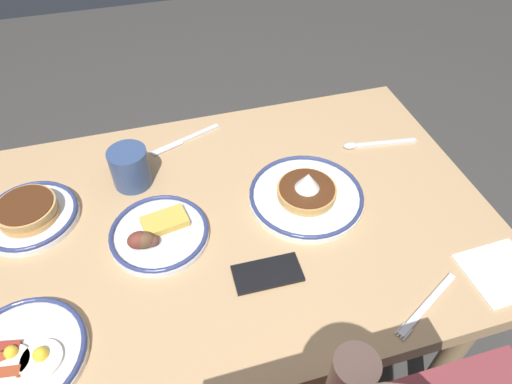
{
  "coord_description": "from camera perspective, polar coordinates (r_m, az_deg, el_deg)",
  "views": [
    {
      "loc": [
        0.13,
        0.68,
        1.52
      ],
      "look_at": [
        -0.07,
        -0.04,
        0.75
      ],
      "focal_mm": 31.55,
      "sensor_mm": 36.0,
      "label": 1
    }
  ],
  "objects": [
    {
      "name": "dining_table",
      "position": [
        1.12,
        -2.97,
        -5.98
      ],
      "size": [
        1.22,
        0.81,
        0.72
      ],
      "color": "tan",
      "rests_on": "ground_plane"
    },
    {
      "name": "plate_far_companion",
      "position": [
        1.16,
        -26.83,
        -2.5
      ],
      "size": [
        0.22,
        0.22,
        0.05
      ],
      "color": "white",
      "rests_on": "dining_table"
    },
    {
      "name": "ground_plane",
      "position": [
        1.67,
        -2.1,
        -19.68
      ],
      "size": [
        6.0,
        6.0,
        0.0
      ],
      "primitive_type": "plane",
      "color": "#3C3A37"
    },
    {
      "name": "paper_napkin",
      "position": [
        1.09,
        28.66,
        -8.93
      ],
      "size": [
        0.15,
        0.15,
        0.0
      ],
      "primitive_type": "cube",
      "rotation": [
        0.0,
        0.0,
        0.03
      ],
      "color": "white",
      "rests_on": "dining_table"
    },
    {
      "name": "plate_far_side",
      "position": [
        1.09,
        6.39,
        -0.28
      ],
      "size": [
        0.28,
        0.28,
        0.09
      ],
      "color": "white",
      "rests_on": "dining_table"
    },
    {
      "name": "coffee_mug",
      "position": [
        1.15,
        -15.65,
        3.15
      ],
      "size": [
        0.1,
        0.13,
        0.1
      ],
      "color": "#334772",
      "rests_on": "dining_table"
    },
    {
      "name": "butter_knife",
      "position": [
        1.28,
        -8.84,
        6.63
      ],
      "size": [
        0.2,
        0.09,
        0.01
      ],
      "color": "silver",
      "rests_on": "dining_table"
    },
    {
      "name": "plate_center_pancakes",
      "position": [
        0.96,
        -27.6,
        -17.97
      ],
      "size": [
        0.23,
        0.23,
        0.04
      ],
      "color": "silver",
      "rests_on": "dining_table"
    },
    {
      "name": "cell_phone",
      "position": [
        0.96,
        1.45,
        -10.27
      ],
      "size": [
        0.15,
        0.08,
        0.01
      ],
      "primitive_type": "cube",
      "rotation": [
        0.0,
        0.0,
        -0.02
      ],
      "color": "black",
      "rests_on": "dining_table"
    },
    {
      "name": "tea_spoon",
      "position": [
        1.28,
        14.21,
        5.9
      ],
      "size": [
        0.21,
        0.05,
        0.01
      ],
      "color": "silver",
      "rests_on": "dining_table"
    },
    {
      "name": "fork_near",
      "position": [
        0.98,
        20.82,
        -13.27
      ],
      "size": [
        0.18,
        0.11,
        0.01
      ],
      "color": "silver",
      "rests_on": "dining_table"
    },
    {
      "name": "plate_near_main",
      "position": [
        1.03,
        -12.4,
        -5.17
      ],
      "size": [
        0.22,
        0.22,
        0.05
      ],
      "color": "white",
      "rests_on": "dining_table"
    }
  ]
}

